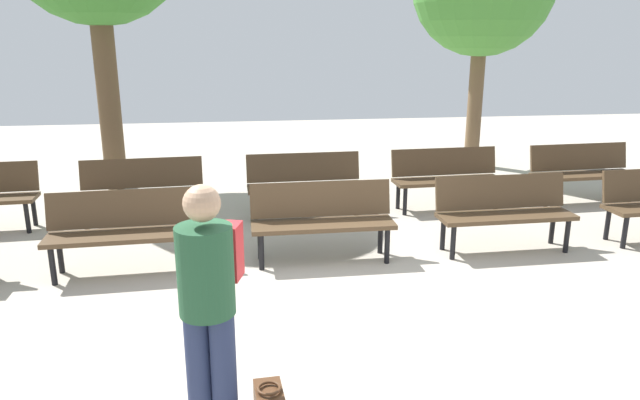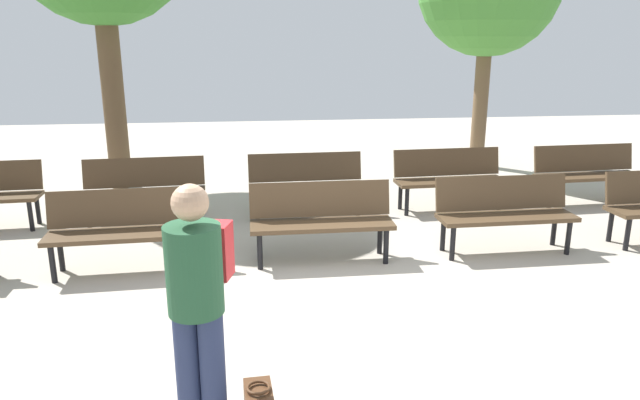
# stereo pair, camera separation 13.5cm
# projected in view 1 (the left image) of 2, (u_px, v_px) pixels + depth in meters

# --- Properties ---
(ground_plane) EXTENTS (25.69, 25.69, 0.00)m
(ground_plane) POSITION_uv_depth(u_px,v_px,m) (352.00, 322.00, 5.19)
(ground_plane) COLOR #B2A899
(bench_r0_c1) EXTENTS (1.62, 0.55, 0.87)m
(bench_r0_c1) POSITION_uv_depth(u_px,v_px,m) (125.00, 227.00, 6.19)
(bench_r0_c1) COLOR #4C3823
(bench_r0_c1) RESTS_ON ground_plane
(bench_r0_c2) EXTENTS (1.60, 0.48, 0.87)m
(bench_r0_c2) POSITION_uv_depth(u_px,v_px,m) (322.00, 216.00, 6.54)
(bench_r0_c2) COLOR #4C3823
(bench_r0_c2) RESTS_ON ground_plane
(bench_r0_c3) EXTENTS (1.61, 0.51, 0.87)m
(bench_r0_c3) POSITION_uv_depth(u_px,v_px,m) (504.00, 208.00, 6.85)
(bench_r0_c3) COLOR #4C3823
(bench_r0_c3) RESTS_ON ground_plane
(bench_r1_c1) EXTENTS (1.62, 0.57, 0.87)m
(bench_r1_c1) POSITION_uv_depth(u_px,v_px,m) (142.00, 187.00, 7.79)
(bench_r1_c1) COLOR #4C3823
(bench_r1_c1) RESTS_ON ground_plane
(bench_r1_c2) EXTENTS (1.61, 0.51, 0.87)m
(bench_r1_c2) POSITION_uv_depth(u_px,v_px,m) (304.00, 181.00, 8.15)
(bench_r1_c2) COLOR #4C3823
(bench_r1_c2) RESTS_ON ground_plane
(bench_r1_c3) EXTENTS (1.62, 0.55, 0.87)m
(bench_r1_c3) POSITION_uv_depth(u_px,v_px,m) (447.00, 175.00, 8.51)
(bench_r1_c3) COLOR #4C3823
(bench_r1_c3) RESTS_ON ground_plane
(bench_r1_c4) EXTENTS (1.62, 0.55, 0.87)m
(bench_r1_c4) POSITION_uv_depth(u_px,v_px,m) (582.00, 169.00, 8.85)
(bench_r1_c4) COLOR #4C3823
(bench_r1_c4) RESTS_ON ground_plane
(visitor_with_backpack) EXTENTS (0.44, 0.58, 1.65)m
(visitor_with_backpack) POSITION_uv_depth(u_px,v_px,m) (209.00, 297.00, 3.53)
(visitor_with_backpack) COLOR navy
(visitor_with_backpack) RESTS_ON ground_plane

